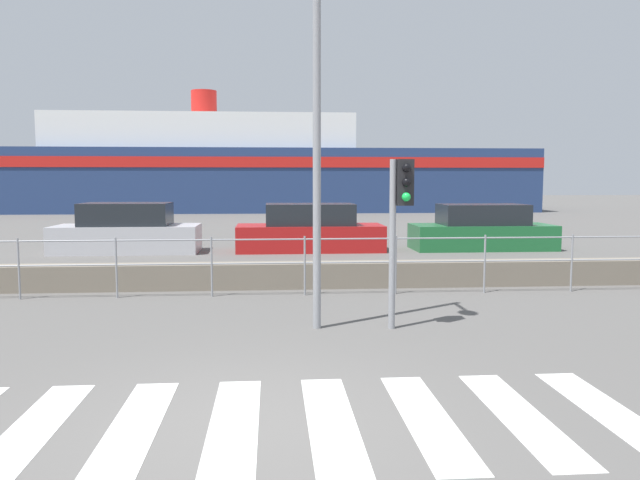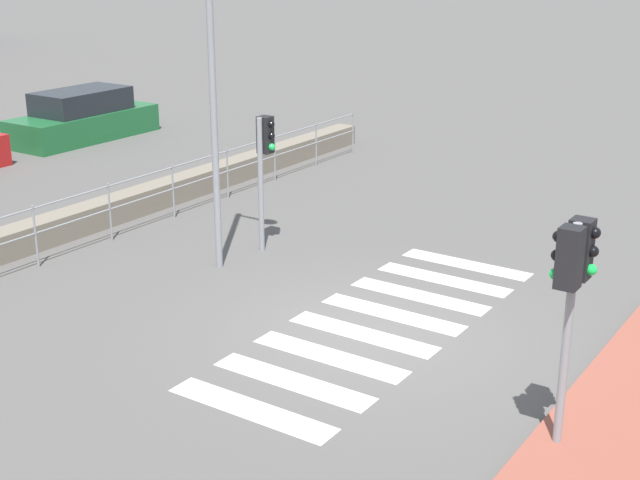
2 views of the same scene
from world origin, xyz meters
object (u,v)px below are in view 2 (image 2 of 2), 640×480
at_px(parked_car_green, 83,118).
at_px(traffic_light_near, 573,274).
at_px(streetlamp, 219,37).
at_px(traffic_light_far, 264,153).

bearing_deg(parked_car_green, traffic_light_near, -116.24).
height_order(streetlamp, parked_car_green, streetlamp).
xyz_separation_m(streetlamp, parked_car_green, (6.06, 10.41, -3.45)).
distance_m(traffic_light_far, streetlamp, 2.52).
height_order(traffic_light_far, streetlamp, streetlamp).
xyz_separation_m(traffic_light_far, streetlamp, (-1.23, -0.06, 2.20)).
xyz_separation_m(traffic_light_near, streetlamp, (2.50, 6.96, 1.89)).
bearing_deg(streetlamp, traffic_light_far, 2.68).
height_order(traffic_light_far, parked_car_green, traffic_light_far).
xyz_separation_m(traffic_light_near, traffic_light_far, (3.73, 7.02, -0.31)).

